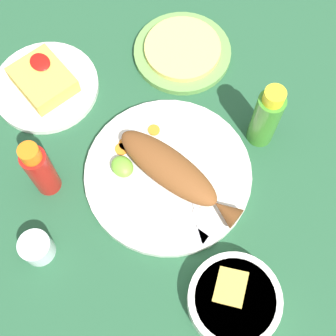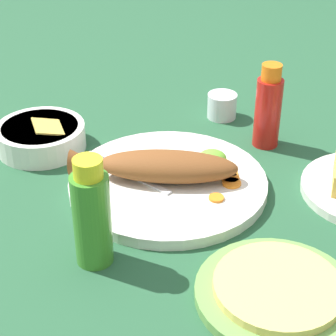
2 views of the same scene
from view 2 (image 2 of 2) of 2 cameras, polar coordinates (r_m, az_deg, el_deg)
The scene contains 16 objects.
ground_plane at distance 0.98m, azimuth 0.00°, elevation -1.89°, with size 4.00×4.00×0.00m, color #235133.
main_plate at distance 0.97m, azimuth 0.00°, elevation -1.45°, with size 0.32×0.32×0.02m, color silver.
fried_fish at distance 0.96m, azimuth -0.81°, elevation 0.19°, with size 0.27×0.11×0.05m.
fork_near at distance 0.99m, azimuth -4.51°, elevation -0.16°, with size 0.17×0.09×0.00m.
fork_far at distance 1.02m, azimuth -2.87°, elevation 1.09°, with size 0.18×0.06×0.00m.
carrot_slice_near at distance 0.92m, azimuth 4.55°, elevation -2.81°, with size 0.02×0.02×0.00m, color orange.
carrot_slice_mid at distance 0.96m, azimuth 5.99°, elevation -1.42°, with size 0.03×0.03×0.00m, color orange.
carrot_slice_far at distance 0.97m, azimuth 5.86°, elevation -0.96°, with size 0.03×0.03×0.00m, color orange.
carrot_slice_extra at distance 0.98m, azimuth 5.86°, elevation -0.50°, with size 0.02×0.02×0.00m, color orange.
lime_wedge_main at distance 1.00m, azimuth 4.21°, elevation 0.97°, with size 0.05×0.04×0.03m, color #6BB233.
hot_sauce_bottle_red at distance 1.08m, azimuth 9.37°, elevation 5.52°, with size 0.05×0.05×0.15m.
hot_sauce_bottle_green at distance 0.80m, azimuth -7.16°, elevation -4.40°, with size 0.05×0.05×0.16m.
salt_cup at distance 1.19m, azimuth 5.08°, elevation 5.71°, with size 0.06×0.06×0.05m.
guacamole_bowl at distance 1.10m, azimuth -11.83°, elevation 3.00°, with size 0.16×0.16×0.06m.
tortilla_plate at distance 0.79m, azimuth 10.18°, elevation -11.57°, with size 0.21×0.21×0.01m, color #6B9E4C.
tortilla_stack at distance 0.78m, azimuth 10.27°, elevation -10.87°, with size 0.16×0.16×0.01m, color #E0C666.
Camera 2 is at (0.21, -0.78, 0.54)m, focal length 65.00 mm.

